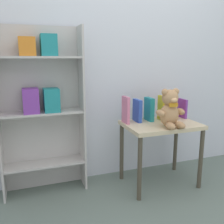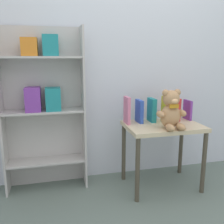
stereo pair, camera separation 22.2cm
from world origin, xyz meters
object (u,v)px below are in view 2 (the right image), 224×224
Objects in this scene: bookshelf_side at (44,101)px; display_table at (163,134)px; teddy_bear at (171,111)px; book_standing_red at (176,109)px; book_standing_teal at (152,110)px; book_standing_blue at (139,111)px; book_standing_pink at (127,110)px; book_standing_yellow at (165,109)px; book_standing_purple at (187,110)px.

display_table is (1.07, -0.26, -0.31)m from bookshelf_side.
book_standing_red is at bearing 54.63° from teddy_bear.
bookshelf_side is 4.37× the size of teddy_bear.
book_standing_teal is at bearing -7.62° from bookshelf_side.
book_standing_red reaches higher than book_standing_blue.
book_standing_pink reaches higher than book_standing_blue.
book_standing_yellow is 0.26m from book_standing_purple.
book_standing_teal reaches higher than book_standing_purple.
book_standing_yellow is at bearing -1.61° from book_standing_pink.
book_standing_red is (0.18, 0.26, -0.05)m from teddy_bear.
book_standing_purple is at bearing -5.70° from bookshelf_side.
bookshelf_side is 6.16× the size of book_standing_yellow.
book_standing_pink is at bearing -174.83° from book_standing_blue.
bookshelf_side is 1.14m from book_standing_yellow.
book_standing_purple is at bearing -1.97° from book_standing_blue.
teddy_bear is 1.55× the size of book_standing_red.
teddy_bear is 0.27m from book_standing_teal.
book_standing_teal is (-0.06, 0.13, 0.20)m from display_table.
teddy_bear is 0.41m from book_standing_purple.
book_standing_pink is 1.15× the size of book_standing_red.
book_standing_red is at bearing 178.25° from book_standing_purple.
teddy_bear reaches higher than book_standing_teal.
teddy_bear reaches higher than book_standing_red.
book_standing_teal is 0.25m from book_standing_red.
book_standing_purple is at bearing 0.13° from book_standing_yellow.
book_standing_blue is (-0.20, 0.26, -0.05)m from teddy_bear.
teddy_bear is 0.25m from book_standing_yellow.
book_standing_pink is 0.51m from book_standing_red.
display_table is 0.25m from book_standing_teal.
teddy_bear is 1.58× the size of book_standing_blue.
book_standing_purple is (0.51, -0.00, -0.01)m from book_standing_blue.
book_standing_yellow reaches higher than book_standing_purple.
bookshelf_side is 1.02m from book_standing_teal.
book_standing_red is at bearing -0.14° from book_standing_pink.
book_standing_pink reaches higher than book_standing_teal.
book_standing_yellow is (1.13, -0.15, -0.10)m from bookshelf_side.
book_standing_pink is 0.13m from book_standing_blue.
display_table is at bearing -21.37° from book_standing_pink.
book_standing_blue is 0.98× the size of book_standing_red.
book_standing_teal is 0.38m from book_standing_purple.
book_standing_pink is (-0.32, 0.11, 0.22)m from display_table.
bookshelf_side is 0.89m from book_standing_blue.
bookshelf_side is at bearing 159.80° from teddy_bear.
book_standing_pink is (0.75, -0.15, -0.09)m from bookshelf_side.
book_standing_yellow is at bearing -176.82° from book_standing_red.
book_standing_pink is at bearing -176.34° from book_standing_teal.
book_standing_purple is (0.25, 0.01, -0.02)m from book_standing_yellow.
book_standing_red reaches higher than book_standing_purple.
book_standing_red is (0.25, -0.00, -0.00)m from book_standing_teal.
teddy_bear is 0.41m from book_standing_pink.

